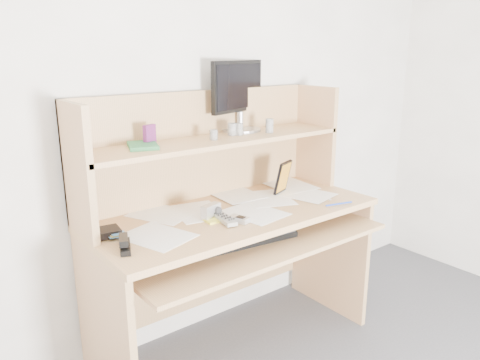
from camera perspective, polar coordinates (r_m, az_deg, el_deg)
back_wall at (r=2.39m, az=-5.26°, el=9.66°), size 3.60×0.04×2.50m
desk at (r=2.32m, az=-1.71°, el=-4.57°), size 1.40×0.70×1.30m
paper_clutter at (r=2.24m, az=-0.50°, el=-3.72°), size 1.32×0.54×0.01m
keyboard at (r=2.15m, az=0.29°, el=-7.01°), size 0.52×0.24×0.03m
tv_remote at (r=2.10m, az=-1.93°, el=-4.72°), size 0.08×0.18×0.02m
flip_phone at (r=2.09m, az=-0.10°, el=-4.69°), size 0.08×0.10×0.02m
stapler at (r=1.86m, az=-13.85°, el=-7.44°), size 0.09×0.15×0.04m
wallet at (r=2.01m, az=-16.07°, el=-6.16°), size 0.13×0.11×0.03m
sticky_note_pad at (r=2.11m, az=-3.36°, el=-4.94°), size 0.07×0.07×0.01m
digital_camera at (r=2.14m, az=-3.57°, el=-3.76°), size 0.11×0.06×0.06m
game_case at (r=2.49m, az=5.25°, el=0.35°), size 0.12×0.06×0.17m
blue_pen at (r=2.36m, az=11.97°, el=-2.86°), size 0.15×0.05×0.01m
card_box at (r=2.14m, az=-10.96°, el=5.43°), size 0.07×0.04×0.09m
shelf_book at (r=2.09m, az=-11.77°, el=4.13°), size 0.17×0.20×0.02m
chip_stack_a at (r=2.34m, az=-0.97°, el=6.20°), size 0.05×0.05×0.06m
chip_stack_b at (r=2.35m, az=-0.10°, el=6.20°), size 0.05×0.05×0.06m
chip_stack_c at (r=2.23m, az=-3.24°, el=5.52°), size 0.05×0.05×0.05m
chip_stack_d at (r=2.43m, az=3.61°, el=6.62°), size 0.05×0.05×0.07m
monitor at (r=2.48m, az=-0.17°, el=10.47°), size 0.41×0.21×0.36m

